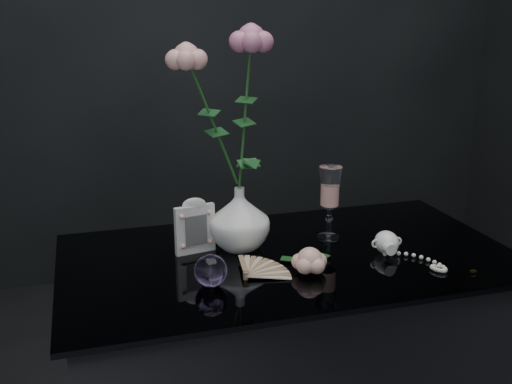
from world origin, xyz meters
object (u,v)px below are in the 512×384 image
object	(u,v)px
wine_glass	(329,203)
paperweight	(211,271)
vase	(240,219)
pearl_jar	(387,241)
picture_frame	(195,225)
loose_rose	(310,260)

from	to	relation	value
wine_glass	paperweight	bearing A→B (deg)	-151.81
vase	paperweight	distance (m)	0.22
wine_glass	pearl_jar	bearing A→B (deg)	-53.51
picture_frame	wine_glass	bearing A→B (deg)	-11.35
paperweight	loose_rose	xyz separation A→B (m)	(0.22, 0.00, -0.00)
vase	wine_glass	size ratio (longest dim) A/B	0.81
loose_rose	pearl_jar	size ratio (longest dim) A/B	0.87
paperweight	wine_glass	bearing A→B (deg)	28.19
wine_glass	picture_frame	world-z (taller)	wine_glass
paperweight	loose_rose	bearing A→B (deg)	0.54
picture_frame	loose_rose	distance (m)	0.29
wine_glass	loose_rose	xyz separation A→B (m)	(-0.12, -0.18, -0.06)
picture_frame	paperweight	bearing A→B (deg)	-101.80
vase	wine_glass	bearing A→B (deg)	0.00
picture_frame	loose_rose	size ratio (longest dim) A/B	0.79
vase	paperweight	world-z (taller)	vase
loose_rose	pearl_jar	distance (m)	0.22
vase	paperweight	xyz separation A→B (m)	(-0.11, -0.18, -0.04)
vase	loose_rose	xyz separation A→B (m)	(0.11, -0.18, -0.05)
vase	picture_frame	world-z (taller)	vase
wine_glass	pearl_jar	size ratio (longest dim) A/B	0.94
paperweight	pearl_jar	distance (m)	0.44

